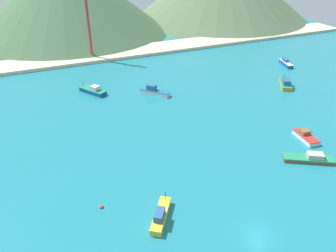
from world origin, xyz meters
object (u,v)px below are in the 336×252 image
at_px(fishing_boat_4, 306,136).
at_px(buoy_0, 101,207).
at_px(radio_tower, 87,13).
at_px(fishing_boat_3, 161,215).
at_px(fishing_boat_7, 286,63).
at_px(fishing_boat_5, 93,90).
at_px(fishing_boat_0, 154,91).
at_px(fishing_boat_2, 286,83).
at_px(fishing_boat_8, 310,158).

bearing_deg(fishing_boat_4, buoy_0, -176.66).
bearing_deg(radio_tower, fishing_boat_3, -95.33).
bearing_deg(buoy_0, fishing_boat_7, 29.36).
bearing_deg(fishing_boat_5, fishing_boat_7, -3.12).
bearing_deg(fishing_boat_3, fishing_boat_0, 69.35).
bearing_deg(fishing_boat_7, radio_tower, 150.77).
xyz_separation_m(fishing_boat_3, fishing_boat_7, (74.29, 53.59, 0.00)).
height_order(fishing_boat_0, radio_tower, radio_tower).
relative_size(fishing_boat_2, fishing_boat_3, 1.25).
relative_size(fishing_boat_0, fishing_boat_8, 0.83).
height_order(fishing_boat_3, fishing_boat_8, fishing_boat_3).
bearing_deg(fishing_boat_4, radio_tower, 112.64).
distance_m(fishing_boat_0, fishing_boat_5, 19.15).
relative_size(fishing_boat_0, fishing_boat_2, 0.88).
relative_size(fishing_boat_2, fishing_boat_5, 1.05).
bearing_deg(fishing_boat_5, fishing_boat_8, -57.52).
distance_m(fishing_boat_5, fishing_boat_8, 65.06).
xyz_separation_m(fishing_boat_3, fishing_boat_4, (42.03, 9.88, -0.13)).
bearing_deg(fishing_boat_3, fishing_boat_4, 13.23).
bearing_deg(fishing_boat_3, fishing_boat_7, 35.80).
xyz_separation_m(fishing_boat_0, fishing_boat_7, (55.82, 4.56, -0.07)).
bearing_deg(fishing_boat_8, fishing_boat_3, -175.78).
xyz_separation_m(fishing_boat_2, fishing_boat_5, (-58.96, 19.90, -0.12)).
height_order(fishing_boat_4, radio_tower, radio_tower).
bearing_deg(fishing_boat_3, radio_tower, 84.67).
bearing_deg(fishing_boat_7, fishing_boat_4, -126.43).
xyz_separation_m(fishing_boat_7, buoy_0, (-82.96, -46.67, -0.77)).
distance_m(fishing_boat_0, fishing_boat_3, 52.40).
bearing_deg(radio_tower, fishing_boat_4, -67.36).
height_order(fishing_boat_0, fishing_boat_8, fishing_boat_0).
distance_m(fishing_boat_0, fishing_boat_7, 56.00).
xyz_separation_m(fishing_boat_2, fishing_boat_7, (14.00, 15.92, -0.11)).
relative_size(fishing_boat_3, fishing_boat_4, 1.09).
distance_m(buoy_0, radio_tower, 87.05).
height_order(fishing_boat_2, radio_tower, radio_tower).
bearing_deg(fishing_boat_5, fishing_boat_0, -26.46).
height_order(fishing_boat_7, fishing_boat_8, fishing_boat_7).
xyz_separation_m(fishing_boat_8, radio_tower, (-27.84, 87.76, 17.06)).
height_order(fishing_boat_0, fishing_boat_2, fishing_boat_0).
bearing_deg(radio_tower, fishing_boat_2, -45.50).
bearing_deg(fishing_boat_2, fishing_boat_5, 161.35).
bearing_deg(fishing_boat_5, fishing_boat_3, -91.33).
bearing_deg(fishing_boat_4, fishing_boat_7, 53.57).
height_order(fishing_boat_7, radio_tower, radio_tower).
bearing_deg(buoy_0, radio_tower, 78.43).
relative_size(fishing_boat_0, radio_tower, 0.25).
height_order(fishing_boat_3, buoy_0, fishing_boat_3).
height_order(fishing_boat_3, fishing_boat_4, fishing_boat_3).
height_order(fishing_boat_5, fishing_boat_8, fishing_boat_5).
relative_size(fishing_boat_2, fishing_boat_4, 1.36).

